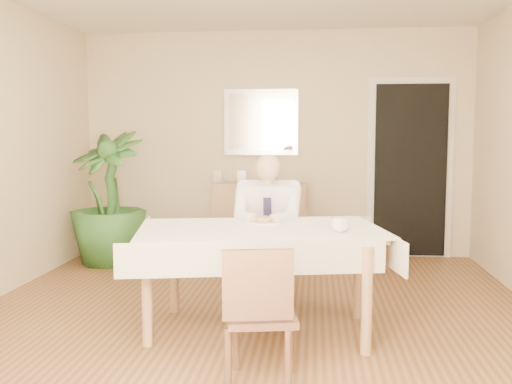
# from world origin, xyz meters

# --- Properties ---
(room) EXTENTS (5.00, 5.02, 2.60)m
(room) POSITION_xyz_m (0.00, 0.00, 1.30)
(room) COLOR brown
(room) RESTS_ON ground
(window) EXTENTS (1.34, 0.04, 1.44)m
(window) POSITION_xyz_m (0.00, -2.47, 1.45)
(window) COLOR white
(window) RESTS_ON room
(doorway) EXTENTS (0.96, 0.07, 2.10)m
(doorway) POSITION_xyz_m (1.55, 2.46, 1.00)
(doorway) COLOR white
(doorway) RESTS_ON ground
(mirror) EXTENTS (0.86, 0.04, 0.76)m
(mirror) POSITION_xyz_m (-0.16, 2.47, 1.55)
(mirror) COLOR silver
(mirror) RESTS_ON room
(dining_table) EXTENTS (1.91, 1.35, 0.75)m
(dining_table) POSITION_xyz_m (0.09, -0.20, 0.67)
(dining_table) COLOR #9D7853
(dining_table) RESTS_ON ground
(chair_far) EXTENTS (0.46, 0.46, 0.96)m
(chair_far) POSITION_xyz_m (0.09, 0.69, 0.54)
(chair_far) COLOR #462C1E
(chair_far) RESTS_ON ground
(chair_near) EXTENTS (0.44, 0.45, 0.81)m
(chair_near) POSITION_xyz_m (0.17, -1.13, 0.45)
(chair_near) COLOR #462C1E
(chair_near) RESTS_ON ground
(seated_man) EXTENTS (0.48, 0.72, 1.24)m
(seated_man) POSITION_xyz_m (0.09, 0.39, 0.69)
(seated_man) COLOR white
(seated_man) RESTS_ON ground
(plate) EXTENTS (0.26, 0.26, 0.02)m
(plate) POSITION_xyz_m (0.09, -0.01, 0.76)
(plate) COLOR white
(plate) RESTS_ON dining_table
(food) EXTENTS (0.14, 0.14, 0.06)m
(food) POSITION_xyz_m (0.09, -0.01, 0.78)
(food) COLOR olive
(food) RESTS_ON dining_table
(knife) EXTENTS (0.01, 0.13, 0.01)m
(knife) POSITION_xyz_m (0.13, -0.07, 0.78)
(knife) COLOR silver
(knife) RESTS_ON dining_table
(fork) EXTENTS (0.01, 0.13, 0.01)m
(fork) POSITION_xyz_m (0.05, -0.07, 0.78)
(fork) COLOR silver
(fork) RESTS_ON dining_table
(coffee_mug) EXTENTS (0.13, 0.13, 0.10)m
(coffee_mug) POSITION_xyz_m (0.64, -0.32, 0.80)
(coffee_mug) COLOR white
(coffee_mug) RESTS_ON dining_table
(sideboard) EXTENTS (1.08, 0.40, 0.85)m
(sideboard) POSITION_xyz_m (-0.16, 2.32, 0.43)
(sideboard) COLOR #9D7853
(sideboard) RESTS_ON ground
(photo_frame_left) EXTENTS (0.10, 0.02, 0.14)m
(photo_frame_left) POSITION_xyz_m (-0.66, 2.33, 0.92)
(photo_frame_left) COLOR silver
(photo_frame_left) RESTS_ON sideboard
(photo_frame_center) EXTENTS (0.10, 0.02, 0.14)m
(photo_frame_center) POSITION_xyz_m (-0.37, 2.35, 0.92)
(photo_frame_center) COLOR silver
(photo_frame_center) RESTS_ON sideboard
(photo_frame_right) EXTENTS (0.10, 0.02, 0.14)m
(photo_frame_right) POSITION_xyz_m (-0.01, 2.36, 0.92)
(photo_frame_right) COLOR silver
(photo_frame_right) RESTS_ON sideboard
(potted_palm) EXTENTS (1.07, 1.07, 1.45)m
(potted_palm) POSITION_xyz_m (-1.76, 1.78, 0.72)
(potted_palm) COLOR #244C1C
(potted_palm) RESTS_ON ground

